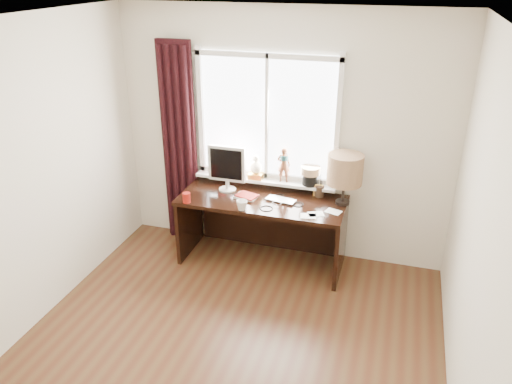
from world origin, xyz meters
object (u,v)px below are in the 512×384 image
(red_cup, at_px, (187,198))
(table_lamp, at_px, (345,170))
(laptop, at_px, (281,200))
(mug, at_px, (242,205))
(desk, at_px, (265,216))
(monitor, at_px, (227,166))

(red_cup, height_order, table_lamp, table_lamp)
(laptop, distance_m, mug, 0.44)
(red_cup, relative_size, desk, 0.06)
(desk, xyz_separation_m, table_lamp, (0.80, 0.03, 0.61))
(monitor, bearing_deg, table_lamp, 1.33)
(laptop, distance_m, desk, 0.34)
(laptop, height_order, table_lamp, table_lamp)
(monitor, bearing_deg, laptop, -9.09)
(desk, distance_m, table_lamp, 1.00)
(desk, bearing_deg, table_lamp, 2.12)
(mug, bearing_deg, laptop, 43.42)
(laptop, height_order, mug, mug)
(laptop, bearing_deg, desk, 164.49)
(red_cup, height_order, desk, red_cup)
(red_cup, xyz_separation_m, table_lamp, (1.50, 0.43, 0.31))
(laptop, bearing_deg, table_lamp, 22.11)
(laptop, distance_m, monitor, 0.67)
(laptop, relative_size, table_lamp, 0.58)
(table_lamp, bearing_deg, monitor, -178.67)
(red_cup, bearing_deg, laptop, 18.41)
(mug, distance_m, red_cup, 0.58)
(mug, xyz_separation_m, red_cup, (-0.58, 0.00, -0.00))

